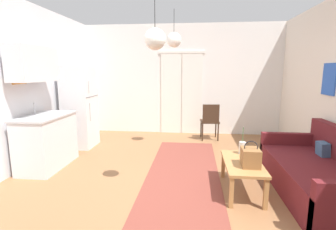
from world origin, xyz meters
The scene contains 12 objects.
ground_plane centered at (0.00, 0.00, -0.05)m, with size 5.54×7.33×0.10m, color #8E603D.
wall_back centered at (0.00, 3.41, 1.37)m, with size 5.14×0.13×2.76m.
area_rug centered at (0.18, 0.76, 0.01)m, with size 1.12×3.26×0.01m, color brown.
couch centered at (2.02, 0.19, 0.27)m, with size 0.94×1.98×0.85m.
coffee_table centered at (0.99, 0.20, 0.36)m, with size 0.48×0.96×0.42m.
bamboo_vase centered at (1.04, 0.52, 0.51)m, with size 0.10×0.10×0.40m.
handbag centered at (1.06, 0.04, 0.54)m, with size 0.22×0.26×0.33m.
refrigerator centered at (-2.07, 1.95, 0.85)m, with size 0.59×0.64×1.70m.
kitchen_counter centered at (-2.14, 0.76, 0.76)m, with size 0.58×1.08×2.00m.
accent_chair centered at (0.71, 2.75, 0.48)m, with size 0.45×0.43×0.86m.
pendant_lamp_near centered at (-0.12, -0.11, 1.97)m, with size 0.25×0.25×0.91m.
pendant_lamp_far centered at (-0.07, 1.90, 2.19)m, with size 0.29×0.29×0.71m.
Camera 1 is at (0.34, -3.07, 1.62)m, focal length 26.82 mm.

